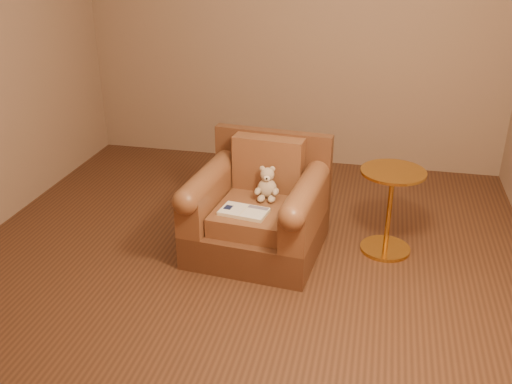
# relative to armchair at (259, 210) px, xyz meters

# --- Properties ---
(floor) EXTENTS (4.00, 4.00, 0.00)m
(floor) POSITION_rel_armchair_xyz_m (-0.07, -0.21, -0.31)
(floor) COLOR #4E2C1A
(floor) RESTS_ON ground
(room) EXTENTS (4.02, 4.02, 2.71)m
(room) POSITION_rel_armchair_xyz_m (-0.07, -0.21, 1.41)
(room) COLOR #906F58
(room) RESTS_ON ground
(armchair) EXTENTS (0.96, 0.92, 0.79)m
(armchair) POSITION_rel_armchair_xyz_m (0.00, 0.00, 0.00)
(armchair) COLOR #55301C
(armchair) RESTS_ON floor
(teddy_bear) EXTENTS (0.17, 0.20, 0.24)m
(teddy_bear) POSITION_rel_armchair_xyz_m (0.04, 0.07, 0.16)
(teddy_bear) COLOR tan
(teddy_bear) RESTS_ON armchair
(guidebook) EXTENTS (0.34, 0.23, 0.03)m
(guidebook) POSITION_rel_armchair_xyz_m (-0.06, -0.21, 0.08)
(guidebook) COLOR beige
(guidebook) RESTS_ON armchair
(side_table) EXTENTS (0.45, 0.45, 0.63)m
(side_table) POSITION_rel_armchair_xyz_m (0.90, 0.16, 0.03)
(side_table) COLOR gold
(side_table) RESTS_ON floor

